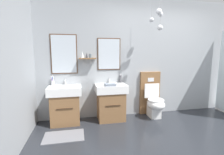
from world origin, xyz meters
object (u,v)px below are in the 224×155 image
Objects in this scene: vanity_sink_right at (111,101)px; toilet at (153,100)px; soap_dispenser at (120,79)px; vanity_sink_left at (65,104)px; toothbrush_cup at (53,82)px; folded_hand_towel at (110,85)px.

vanity_sink_right is 0.77× the size of toilet.
soap_dispenser is (-0.72, 0.17, 0.48)m from toilet.
vanity_sink_right is (0.95, 0.00, 0.00)m from vanity_sink_left.
folded_hand_towel is (1.15, -0.31, -0.03)m from toothbrush_cup.
toothbrush_cup is 0.95× the size of folded_hand_towel.
vanity_sink_right is 1.28m from toothbrush_cup.
vanity_sink_left is at bearing 180.00° from vanity_sink_right.
toilet is at bearing 0.16° from vanity_sink_left.
toilet reaches higher than folded_hand_towel.
toilet reaches higher than vanity_sink_left.
toilet is 4.77× the size of toothbrush_cup.
toilet is 4.96× the size of soap_dispenser.
toilet is at bearing 8.42° from folded_hand_towel.
vanity_sink_right is at bearing 0.00° from vanity_sink_left.
toothbrush_cup is at bearing 146.11° from vanity_sink_left.
vanity_sink_left is at bearing -171.68° from soap_dispenser.
toilet is 2.22m from toothbrush_cup.
toothbrush_cup reaches higher than vanity_sink_left.
vanity_sink_right is at bearing -7.91° from toothbrush_cup.
soap_dispenser reaches higher than folded_hand_towel.
toothbrush_cup is (-2.17, 0.16, 0.45)m from toilet.
vanity_sink_right is 3.51× the size of folded_hand_towel.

